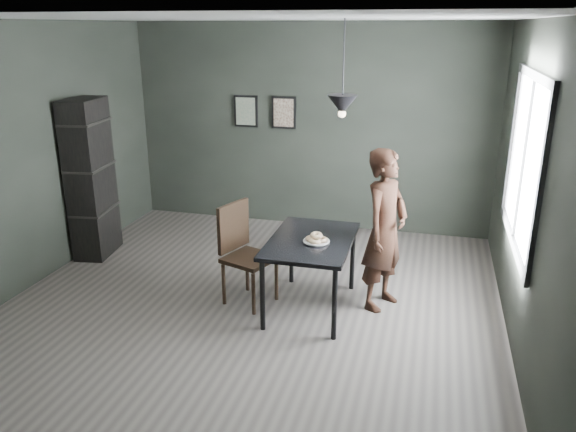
% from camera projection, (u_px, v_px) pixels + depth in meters
% --- Properties ---
extents(ground, '(5.00, 5.00, 0.00)m').
position_uv_depth(ground, '(255.00, 300.00, 5.89)').
color(ground, '#3D3834').
rests_on(ground, ground).
extents(back_wall, '(5.00, 0.10, 2.80)m').
position_uv_depth(back_wall, '(309.00, 128.00, 7.73)').
color(back_wall, black).
rests_on(back_wall, ground).
extents(ceiling, '(5.00, 5.00, 0.02)m').
position_uv_depth(ceiling, '(249.00, 18.00, 4.99)').
color(ceiling, silver).
rests_on(ceiling, ground).
extents(window_assembly, '(0.04, 1.96, 1.56)m').
position_uv_depth(window_assembly, '(524.00, 161.00, 4.96)').
color(window_assembly, white).
rests_on(window_assembly, ground).
extents(cafe_table, '(0.80, 1.20, 0.75)m').
position_uv_depth(cafe_table, '(311.00, 246.00, 5.53)').
color(cafe_table, black).
rests_on(cafe_table, ground).
extents(white_plate, '(0.23, 0.23, 0.01)m').
position_uv_depth(white_plate, '(316.00, 242.00, 5.42)').
color(white_plate, white).
rests_on(white_plate, cafe_table).
extents(donut_pile, '(0.22, 0.22, 0.09)m').
position_uv_depth(donut_pile, '(316.00, 238.00, 5.41)').
color(donut_pile, '#F4E6BD').
rests_on(donut_pile, white_plate).
extents(woman, '(0.61, 0.71, 1.63)m').
position_uv_depth(woman, '(385.00, 230.00, 5.55)').
color(woman, black).
rests_on(woman, ground).
extents(wood_chair, '(0.58, 0.58, 1.04)m').
position_uv_depth(wood_chair, '(242.00, 247.00, 5.73)').
color(wood_chair, black).
rests_on(wood_chair, ground).
extents(shelf_unit, '(0.45, 0.69, 1.93)m').
position_uv_depth(shelf_unit, '(91.00, 179.00, 6.82)').
color(shelf_unit, black).
rests_on(shelf_unit, ground).
extents(pendant_lamp, '(0.28, 0.28, 0.86)m').
position_uv_depth(pendant_lamp, '(342.00, 105.00, 5.12)').
color(pendant_lamp, black).
rests_on(pendant_lamp, ground).
extents(framed_print_left, '(0.34, 0.04, 0.44)m').
position_uv_depth(framed_print_left, '(246.00, 111.00, 7.85)').
color(framed_print_left, black).
rests_on(framed_print_left, ground).
extents(framed_print_right, '(0.34, 0.04, 0.44)m').
position_uv_depth(framed_print_right, '(284.00, 113.00, 7.72)').
color(framed_print_right, black).
rests_on(framed_print_right, ground).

